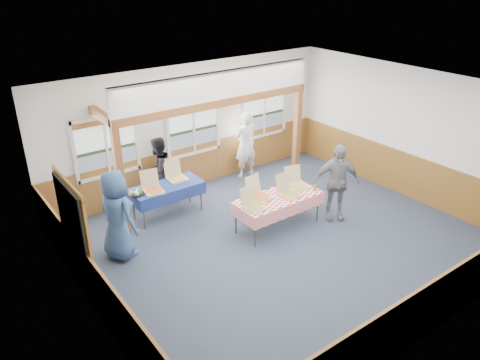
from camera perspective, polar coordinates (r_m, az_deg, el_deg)
name	(u,v)px	position (r m, az deg, el deg)	size (l,w,h in m)	color
floor	(281,240)	(10.10, 4.98, -7.35)	(8.00, 8.00, 0.00)	#293543
ceiling	(287,93)	(8.81, 5.75, 10.50)	(8.00, 8.00, 0.00)	white
wall_back	(193,127)	(11.99, -5.81, 6.48)	(8.00, 8.00, 0.00)	silver
wall_front	(444,252)	(7.43, 23.57, -8.03)	(8.00, 8.00, 0.00)	silver
wall_left	(86,235)	(7.58, -18.21, -6.43)	(8.00, 8.00, 0.00)	silver
wall_right	(407,133)	(12.21, 19.67, 5.47)	(8.00, 8.00, 0.00)	silver
wainscot_back	(195,165)	(12.34, -5.54, 1.83)	(7.98, 0.05, 1.10)	brown
wainscot_front	(430,308)	(8.03, 22.10, -14.28)	(7.98, 0.05, 1.10)	brown
wainscot_left	(97,290)	(8.16, -17.04, -12.69)	(0.05, 6.98, 1.10)	brown
wainscot_right	(400,172)	(12.56, 18.92, 0.94)	(0.05, 6.98, 1.10)	brown
cased_opening	(75,240)	(8.62, -19.49, -6.86)	(0.06, 1.30, 2.10)	#373737
window_left	(106,143)	(11.01, -16.03, 4.33)	(1.56, 0.10, 1.46)	silver
window_mid	(193,124)	(11.93, -5.72, 6.79)	(1.56, 0.10, 1.46)	silver
window_right	(264,109)	(13.19, 2.96, 8.67)	(1.56, 0.10, 1.46)	silver
post_left	(121,182)	(10.12, -14.35, -0.27)	(0.15, 0.15, 2.40)	brown
post_right	(297,135)	(12.64, 6.94, 5.49)	(0.15, 0.15, 2.40)	brown
cross_beam	(218,103)	(10.75, -2.67, 9.36)	(5.15, 0.18, 0.18)	brown
table_left	(167,188)	(10.85, -8.91, -0.95)	(1.81, 1.36, 0.76)	#373737
table_right	(278,199)	(10.23, 4.68, -2.34)	(2.06, 1.09, 0.76)	#373737
pizza_box_a	(153,189)	(10.55, -10.56, -1.07)	(0.47, 0.54, 0.45)	#CDBD89
pizza_box_b	(176,176)	(11.07, -7.75, 0.43)	(0.44, 0.53, 0.46)	#CDBD89
pizza_box_c	(254,206)	(9.68, 1.68, -3.16)	(0.44, 0.51, 0.42)	#CDBD89
pizza_box_d	(260,195)	(10.10, 2.45, -1.87)	(0.51, 0.58, 0.47)	#CDBD89
pizza_box_e	(289,192)	(10.27, 6.03, -1.52)	(0.45, 0.53, 0.45)	#CDBD89
pizza_box_f	(296,184)	(10.67, 6.90, -0.51)	(0.50, 0.56, 0.43)	#CDBD89
veggie_tray	(136,193)	(10.53, -12.53, -1.54)	(0.37, 0.37, 0.09)	black
drink_glass	(315,188)	(10.54, 9.10, -0.93)	(0.07, 0.07, 0.15)	#956118
woman_white	(245,145)	(12.63, 0.66, 4.27)	(0.66, 0.44, 1.82)	silver
woman_black	(159,171)	(11.39, -9.91, 1.10)	(0.82, 0.64, 1.68)	black
man_blue	(117,215)	(9.41, -14.77, -4.18)	(0.91, 0.59, 1.86)	#32507F
person_grey	(336,182)	(10.72, 11.65, -0.26)	(1.06, 0.44, 1.81)	slate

